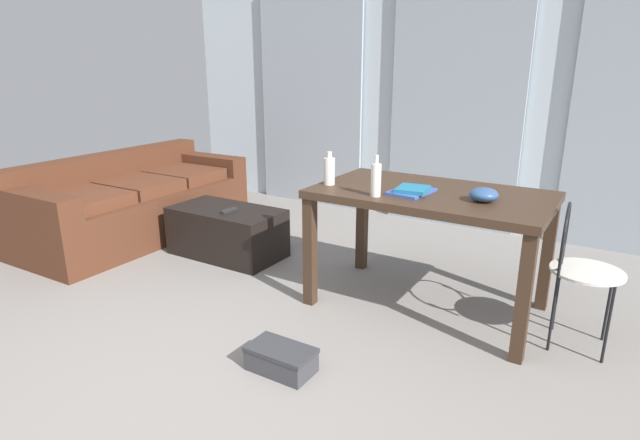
# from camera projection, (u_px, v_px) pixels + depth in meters

# --- Properties ---
(ground_plane) EXTENTS (8.55, 8.55, 0.00)m
(ground_plane) POSITION_uv_depth(u_px,v_px,m) (342.00, 305.00, 3.40)
(ground_plane) COLOR gray
(wall_back) EXTENTS (6.24, 0.10, 2.63)m
(wall_back) POSITION_uv_depth(u_px,v_px,m) (459.00, 86.00, 4.79)
(wall_back) COLOR silver
(wall_back) RESTS_ON ground
(curtains) EXTENTS (4.44, 0.03, 2.29)m
(curtains) POSITION_uv_depth(u_px,v_px,m) (455.00, 106.00, 4.77)
(curtains) COLOR #99A3AD
(curtains) RESTS_ON ground
(couch) EXTENTS (0.93, 2.07, 0.73)m
(couch) POSITION_uv_depth(u_px,v_px,m) (134.00, 204.00, 4.69)
(couch) COLOR #4C2819
(couch) RESTS_ON ground
(coffee_table) EXTENTS (0.91, 0.49, 0.40)m
(coffee_table) POSITION_uv_depth(u_px,v_px,m) (227.00, 232.00, 4.23)
(coffee_table) COLOR black
(coffee_table) RESTS_ON ground
(craft_table) EXTENTS (1.41, 0.83, 0.77)m
(craft_table) POSITION_uv_depth(u_px,v_px,m) (431.00, 207.00, 3.20)
(craft_table) COLOR #382619
(craft_table) RESTS_ON ground
(wire_chair) EXTENTS (0.38, 0.39, 0.82)m
(wire_chair) POSITION_uv_depth(u_px,v_px,m) (576.00, 258.00, 2.81)
(wire_chair) COLOR silver
(wire_chair) RESTS_ON ground
(bottle_near) EXTENTS (0.06, 0.06, 0.25)m
(bottle_near) POSITION_uv_depth(u_px,v_px,m) (376.00, 179.00, 3.03)
(bottle_near) COLOR beige
(bottle_near) RESTS_ON craft_table
(bottle_far) EXTENTS (0.07, 0.07, 0.21)m
(bottle_far) POSITION_uv_depth(u_px,v_px,m) (329.00, 171.00, 3.32)
(bottle_far) COLOR beige
(bottle_far) RESTS_ON craft_table
(bowl) EXTENTS (0.16, 0.16, 0.08)m
(bowl) POSITION_uv_depth(u_px,v_px,m) (484.00, 195.00, 2.93)
(bowl) COLOR #2D4C7A
(bowl) RESTS_ON craft_table
(book_stack) EXTENTS (0.24, 0.31, 0.04)m
(book_stack) POSITION_uv_depth(u_px,v_px,m) (412.00, 190.00, 3.12)
(book_stack) COLOR #33519E
(book_stack) RESTS_ON craft_table
(tv_remote_primary) EXTENTS (0.05, 0.15, 0.02)m
(tv_remote_primary) POSITION_uv_depth(u_px,v_px,m) (229.00, 211.00, 4.09)
(tv_remote_primary) COLOR #232326
(tv_remote_primary) RESTS_ON coffee_table
(shoebox) EXTENTS (0.35, 0.20, 0.13)m
(shoebox) POSITION_uv_depth(u_px,v_px,m) (281.00, 359.00, 2.67)
(shoebox) COLOR #38383D
(shoebox) RESTS_ON ground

